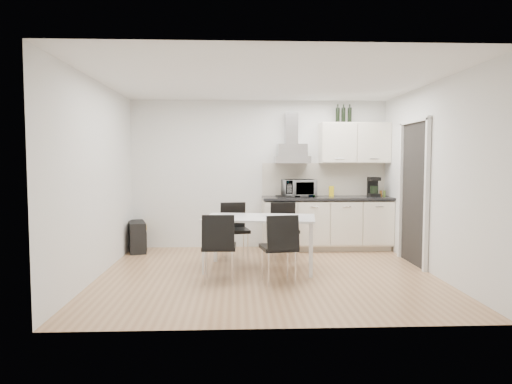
% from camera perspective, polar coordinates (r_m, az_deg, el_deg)
% --- Properties ---
extents(ground, '(4.50, 4.50, 0.00)m').
position_cam_1_polar(ground, '(6.30, 1.37, -10.26)').
color(ground, tan).
rests_on(ground, ground).
extents(wall_back, '(4.50, 0.10, 2.60)m').
position_cam_1_polar(wall_back, '(8.10, 0.44, 2.22)').
color(wall_back, silver).
rests_on(wall_back, ground).
extents(wall_front, '(4.50, 0.10, 2.60)m').
position_cam_1_polar(wall_front, '(4.12, 3.25, 0.49)').
color(wall_front, silver).
rests_on(wall_front, ground).
extents(wall_left, '(0.10, 4.00, 2.60)m').
position_cam_1_polar(wall_left, '(6.37, -19.27, 1.51)').
color(wall_left, silver).
rests_on(wall_left, ground).
extents(wall_right, '(0.10, 4.00, 2.60)m').
position_cam_1_polar(wall_right, '(6.65, 21.13, 1.56)').
color(wall_right, silver).
rests_on(wall_right, ground).
extents(ceiling, '(4.50, 4.50, 0.00)m').
position_cam_1_polar(ceiling, '(6.19, 1.41, 13.75)').
color(ceiling, white).
rests_on(ceiling, wall_back).
extents(doorway, '(0.08, 1.04, 2.10)m').
position_cam_1_polar(doorway, '(7.15, 19.03, -0.24)').
color(doorway, white).
rests_on(doorway, ground).
extents(kitchenette, '(2.22, 0.64, 2.52)m').
position_cam_1_polar(kitchenette, '(8.02, 9.06, -1.21)').
color(kitchenette, beige).
rests_on(kitchenette, ground).
extents(dining_table, '(1.66, 1.11, 0.75)m').
position_cam_1_polar(dining_table, '(6.48, 0.48, -3.74)').
color(dining_table, white).
rests_on(dining_table, ground).
extents(chair_far_left, '(0.52, 0.57, 0.88)m').
position_cam_1_polar(chair_far_left, '(7.16, -2.64, -4.93)').
color(chair_far_left, black).
rests_on(chair_far_left, ground).
extents(chair_far_right, '(0.46, 0.52, 0.88)m').
position_cam_1_polar(chair_far_right, '(7.21, 3.60, -4.87)').
color(chair_far_right, black).
rests_on(chair_far_right, ground).
extents(chair_near_left, '(0.45, 0.51, 0.88)m').
position_cam_1_polar(chair_near_left, '(5.87, -4.63, -6.93)').
color(chair_near_left, black).
rests_on(chair_near_left, ground).
extents(chair_near_right, '(0.52, 0.57, 0.88)m').
position_cam_1_polar(chair_near_right, '(5.80, 2.83, -7.05)').
color(chair_near_right, black).
rests_on(chair_near_right, ground).
extents(guitar_amp, '(0.43, 0.66, 0.51)m').
position_cam_1_polar(guitar_amp, '(8.03, -14.66, -5.41)').
color(guitar_amp, black).
rests_on(guitar_amp, ground).
extents(floor_speaker, '(0.20, 0.19, 0.28)m').
position_cam_1_polar(floor_speaker, '(8.12, -4.29, -6.04)').
color(floor_speaker, black).
rests_on(floor_speaker, ground).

